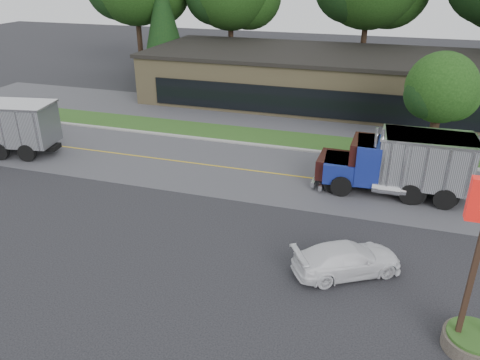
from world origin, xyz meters
name	(u,v)px	position (x,y,z in m)	size (l,w,h in m)	color
ground	(199,252)	(0.00, 0.00, 0.00)	(140.00, 140.00, 0.00)	#37373D
road	(256,171)	(0.00, 9.00, 0.00)	(60.00, 8.00, 0.02)	slate
center_line	(256,171)	(0.00, 9.00, 0.00)	(60.00, 0.12, 0.01)	gold
curb	(273,147)	(0.00, 13.20, 0.00)	(60.00, 0.30, 0.12)	#9E9E99
grass_verge	(279,139)	(0.00, 15.00, 0.00)	(60.00, 3.40, 0.03)	#304C1A
far_parking	(294,118)	(0.00, 20.00, 0.00)	(60.00, 7.00, 0.02)	slate
strip_mall	(331,79)	(2.00, 26.00, 2.00)	(32.00, 12.00, 4.00)	#928059
evergreen_left	(163,20)	(-16.00, 30.00, 6.03)	(4.83, 4.83, 10.97)	#382619
tree_verge	(442,91)	(10.07, 15.06, 4.19)	(4.62, 4.35, 6.59)	#382619
dump_truck_blue	(405,162)	(8.25, 8.61, 1.80)	(7.62, 3.06, 3.36)	black
dump_truck_maroon	(403,162)	(8.11, 8.56, 1.80)	(7.96, 2.88, 3.36)	black
rally_car	(347,259)	(6.19, 0.43, 0.64)	(1.79, 4.39, 1.28)	white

